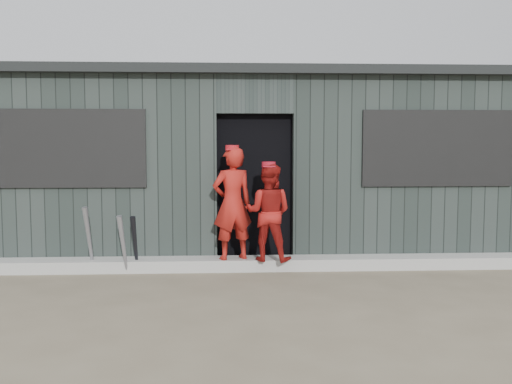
{
  "coord_description": "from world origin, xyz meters",
  "views": [
    {
      "loc": [
        -0.37,
        -5.38,
        1.62
      ],
      "look_at": [
        0.0,
        1.8,
        1.0
      ],
      "focal_mm": 40.0,
      "sensor_mm": 36.0,
      "label": 1
    }
  ],
  "objects": [
    {
      "name": "player_grey_back",
      "position": [
        0.22,
        2.48,
        0.7
      ],
      "size": [
        0.81,
        0.7,
        1.39
      ],
      "primitive_type": "imported",
      "rotation": [
        0.0,
        0.0,
        3.61
      ],
      "color": "#A8A8A8",
      "rests_on": "ground"
    },
    {
      "name": "bat_mid",
      "position": [
        -1.64,
        1.58,
        0.37
      ],
      "size": [
        0.14,
        0.25,
        0.75
      ],
      "primitive_type": "cone",
      "rotation": [
        0.24,
        0.0,
        -0.3
      ],
      "color": "gray",
      "rests_on": "ground"
    },
    {
      "name": "bat_right",
      "position": [
        -1.52,
        1.72,
        0.36
      ],
      "size": [
        0.09,
        0.3,
        0.73
      ],
      "primitive_type": "cone",
      "rotation": [
        0.31,
        0.0,
        -0.06
      ],
      "color": "black",
      "rests_on": "ground"
    },
    {
      "name": "dugout",
      "position": [
        -0.0,
        3.5,
        1.29
      ],
      "size": [
        8.3,
        3.3,
        2.62
      ],
      "color": "black",
      "rests_on": "ground"
    },
    {
      "name": "ground",
      "position": [
        0.0,
        0.0,
        0.0
      ],
      "size": [
        80.0,
        80.0,
        0.0
      ],
      "primitive_type": "plane",
      "color": "brown",
      "rests_on": "ground"
    },
    {
      "name": "bat_left",
      "position": [
        -2.09,
        1.74,
        0.42
      ],
      "size": [
        0.13,
        0.28,
        0.84
      ],
      "primitive_type": "cone",
      "rotation": [
        0.25,
        0.0,
        -0.22
      ],
      "color": "gray",
      "rests_on": "ground"
    },
    {
      "name": "curb",
      "position": [
        0.0,
        1.82,
        0.07
      ],
      "size": [
        8.0,
        0.36,
        0.15
      ],
      "primitive_type": "cube",
      "color": "#979792",
      "rests_on": "ground"
    },
    {
      "name": "player_red_left",
      "position": [
        -0.3,
        1.76,
        0.86
      ],
      "size": [
        0.6,
        0.49,
        1.42
      ],
      "primitive_type": "imported",
      "rotation": [
        0.0,
        0.0,
        3.48
      ],
      "color": "#9E1A13",
      "rests_on": "curb"
    },
    {
      "name": "player_red_right",
      "position": [
        0.15,
        1.65,
        0.76
      ],
      "size": [
        0.7,
        0.62,
        1.21
      ],
      "primitive_type": "imported",
      "rotation": [
        0.0,
        0.0,
        2.84
      ],
      "color": "maroon",
      "rests_on": "curb"
    }
  ]
}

